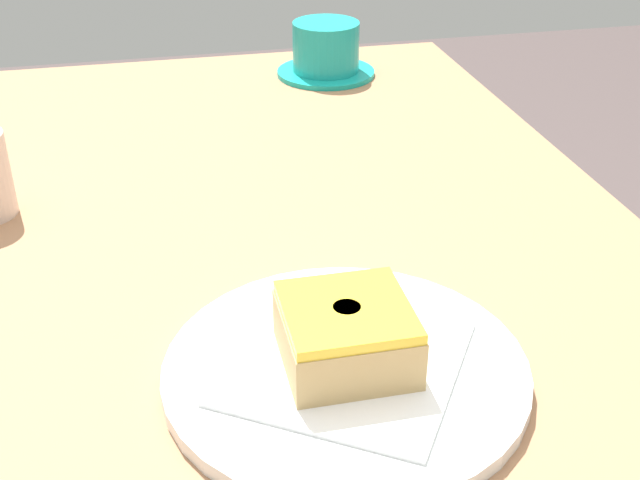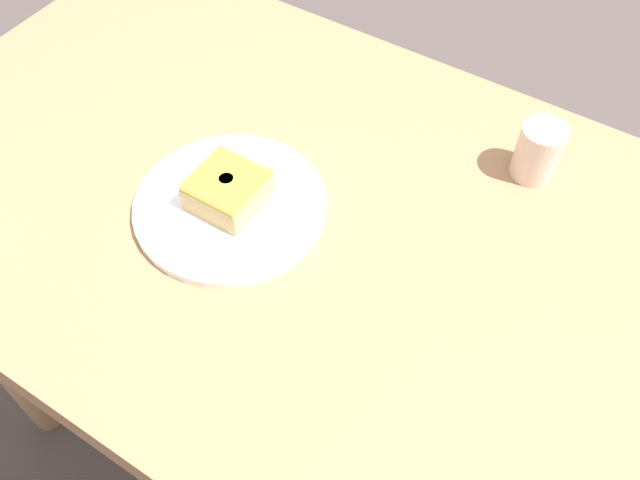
{
  "view_description": "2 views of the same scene",
  "coord_description": "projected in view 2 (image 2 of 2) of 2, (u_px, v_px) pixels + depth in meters",
  "views": [
    {
      "loc": [
        -0.51,
        0.07,
        1.08
      ],
      "look_at": [
        0.03,
        -0.06,
        0.77
      ],
      "focal_mm": 46.8,
      "sensor_mm": 36.0,
      "label": 1
    },
    {
      "loc": [
        0.29,
        -0.44,
        1.39
      ],
      "look_at": [
        0.03,
        -0.04,
        0.76
      ],
      "focal_mm": 38.35,
      "sensor_mm": 36.0,
      "label": 2
    }
  ],
  "objects": [
    {
      "name": "plate_glazed_square",
      "position": [
        230.0,
        206.0,
        0.84
      ],
      "size": [
        0.24,
        0.24,
        0.01
      ],
      "primitive_type": "cylinder",
      "color": "white",
      "rests_on": "table"
    },
    {
      "name": "table",
      "position": [
        317.0,
        262.0,
        0.91
      ],
      "size": [
        1.21,
        0.7,
        0.73
      ],
      "color": "#9E6F4C",
      "rests_on": "ground_plane"
    },
    {
      "name": "sugar_jar",
      "position": [
        538.0,
        152.0,
        0.85
      ],
      "size": [
        0.06,
        0.06,
        0.08
      ],
      "primitive_type": "cylinder",
      "color": "beige",
      "rests_on": "table"
    },
    {
      "name": "donut_glazed_square",
      "position": [
        228.0,
        190.0,
        0.82
      ],
      "size": [
        0.08,
        0.08,
        0.04
      ],
      "color": "tan",
      "rests_on": "napkin_glazed_square"
    },
    {
      "name": "ground_plane",
      "position": [
        318.0,
        439.0,
        1.42
      ],
      "size": [
        6.0,
        6.0,
        0.0
      ],
      "primitive_type": "plane",
      "color": "#4C403F"
    },
    {
      "name": "napkin_glazed_square",
      "position": [
        230.0,
        202.0,
        0.84
      ],
      "size": [
        0.19,
        0.19,
        0.0
      ],
      "primitive_type": "cube",
      "rotation": [
        0.0,
        0.0,
        -0.58
      ],
      "color": "white",
      "rests_on": "plate_glazed_square"
    }
  ]
}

